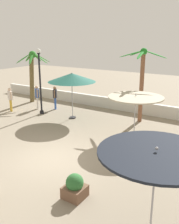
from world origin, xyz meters
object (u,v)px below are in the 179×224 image
(guest_2, at_px, (37,95))
(guest_3, at_px, (55,95))
(patio_umbrella_2, at_px, (72,78))
(lamp_post_0, at_px, (40,79))
(palm_tree_1, at_px, (32,70))
(guest_1, at_px, (10,97))
(patio_umbrella_1, at_px, (156,158))
(planter, at_px, (75,187))
(palm_tree_0, at_px, (142,76))
(patio_umbrella_0, at_px, (136,99))

(guest_2, height_order, guest_3, guest_2)
(patio_umbrella_2, height_order, lamp_post_0, lamp_post_0)
(palm_tree_1, height_order, guest_1, palm_tree_1)
(patio_umbrella_1, xyz_separation_m, planter, (-2.85, 0.70, -2.15))
(lamp_post_0, bearing_deg, palm_tree_1, 143.64)
(patio_umbrella_2, distance_m, lamp_post_0, 2.45)
(guest_3, bearing_deg, planter, -46.23)
(guest_2, xyz_separation_m, planter, (8.73, -7.25, -0.68))
(patio_umbrella_2, relative_size, lamp_post_0, 0.69)
(patio_umbrella_1, xyz_separation_m, palm_tree_0, (-4.14, 9.39, 0.37))
(patio_umbrella_2, distance_m, palm_tree_0, 4.35)
(patio_umbrella_1, distance_m, guest_1, 14.36)
(lamp_post_0, height_order, planter, lamp_post_0)
(patio_umbrella_1, xyz_separation_m, patio_umbrella_2, (-8.08, 7.58, 0.15))
(guest_1, height_order, planter, guest_1)
(palm_tree_1, distance_m, guest_2, 2.71)
(patio_umbrella_0, xyz_separation_m, patio_umbrella_2, (-4.82, 1.09, 0.52))
(patio_umbrella_0, xyz_separation_m, guest_2, (-8.31, 1.46, -1.10))
(palm_tree_0, height_order, guest_2, palm_tree_0)
(palm_tree_0, bearing_deg, planter, -81.57)
(palm_tree_0, xyz_separation_m, planter, (1.29, -8.69, -2.52))
(palm_tree_0, relative_size, guest_3, 2.65)
(patio_umbrella_2, relative_size, palm_tree_1, 0.74)
(patio_umbrella_0, distance_m, patio_umbrella_1, 7.27)
(lamp_post_0, distance_m, guest_1, 2.74)
(planter, bearing_deg, guest_1, 149.79)
(palm_tree_1, distance_m, guest_3, 3.36)
(guest_2, bearing_deg, lamp_post_0, -33.70)
(guest_1, xyz_separation_m, guest_3, (2.30, 2.17, 0.00))
(patio_umbrella_1, distance_m, palm_tree_0, 10.27)
(planter, bearing_deg, patio_umbrella_1, -13.86)
(patio_umbrella_0, xyz_separation_m, patio_umbrella_1, (3.27, -6.49, 0.37))
(patio_umbrella_0, bearing_deg, planter, -85.89)
(patio_umbrella_1, relative_size, guest_1, 1.64)
(lamp_post_0, bearing_deg, palm_tree_0, 18.75)
(patio_umbrella_2, bearing_deg, guest_2, 174.00)
(patio_umbrella_1, height_order, palm_tree_1, palm_tree_1)
(patio_umbrella_1, bearing_deg, guest_2, 145.52)
(patio_umbrella_0, relative_size, palm_tree_0, 0.62)
(patio_umbrella_2, height_order, palm_tree_1, palm_tree_1)
(palm_tree_1, bearing_deg, guest_2, -37.92)
(palm_tree_0, xyz_separation_m, guest_1, (-8.60, -2.93, -1.86))
(guest_2, bearing_deg, planter, -39.71)
(patio_umbrella_2, relative_size, planter, 3.58)
(guest_2, distance_m, guest_3, 1.32)
(guest_1, distance_m, planter, 11.46)
(patio_umbrella_0, bearing_deg, palm_tree_0, 106.71)
(planter, bearing_deg, palm_tree_0, 98.43)
(palm_tree_1, xyz_separation_m, guest_3, (2.89, -0.69, -1.57))
(planter, bearing_deg, patio_umbrella_0, 94.11)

